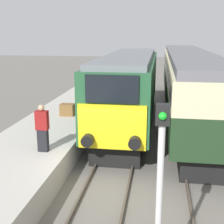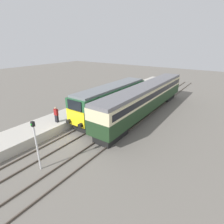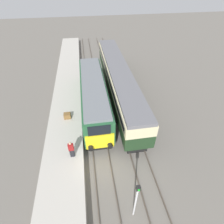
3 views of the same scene
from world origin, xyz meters
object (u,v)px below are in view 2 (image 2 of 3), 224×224
(passenger_carriage, at_px, (147,96))
(signal_post, at_px, (36,142))
(locomotive, at_px, (112,99))
(person_on_platform, at_px, (56,115))
(luggage_crate, at_px, (85,106))

(passenger_carriage, xyz_separation_m, signal_post, (-1.70, -15.03, -0.08))
(locomotive, distance_m, person_on_platform, 7.36)
(locomotive, relative_size, passenger_carriage, 0.65)
(locomotive, bearing_deg, luggage_crate, -148.04)
(person_on_platform, bearing_deg, luggage_crate, 96.73)
(locomotive, height_order, signal_post, locomotive)
(signal_post, bearing_deg, luggage_crate, 115.28)
(passenger_carriage, bearing_deg, locomotive, -137.60)
(locomotive, bearing_deg, passenger_carriage, 42.40)
(person_on_platform, distance_m, luggage_crate, 5.10)
(locomotive, distance_m, passenger_carriage, 4.61)
(passenger_carriage, bearing_deg, signal_post, -96.45)
(person_on_platform, bearing_deg, signal_post, -50.34)
(locomotive, height_order, person_on_platform, locomotive)
(passenger_carriage, height_order, luggage_crate, passenger_carriage)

